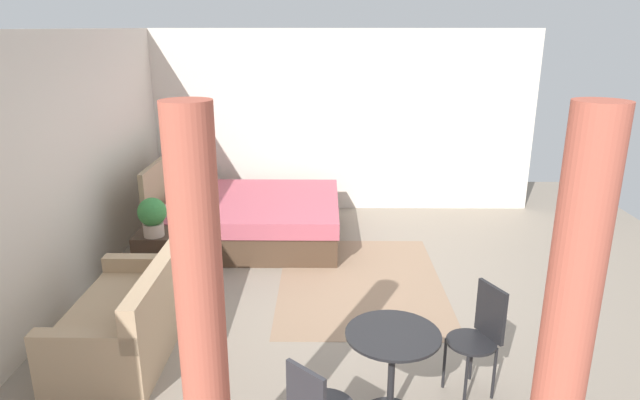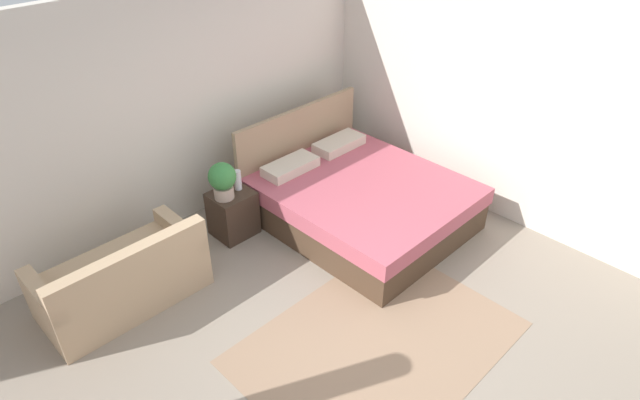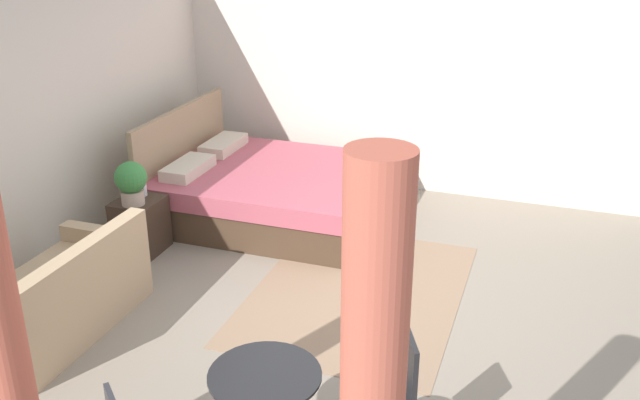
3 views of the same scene
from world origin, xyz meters
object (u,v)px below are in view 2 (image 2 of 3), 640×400
object	(u,v)px
bed	(359,199)
nightstand	(233,213)
couch	(123,280)
potted_plant	(222,179)
vase	(238,180)

from	to	relation	value
bed	nightstand	world-z (taller)	bed
bed	couch	bearing A→B (deg)	165.63
bed	potted_plant	size ratio (longest dim) A/B	5.31
bed	couch	size ratio (longest dim) A/B	1.47
vase	bed	bearing A→B (deg)	-38.31
nightstand	couch	bearing A→B (deg)	-173.35
nightstand	vase	world-z (taller)	vase
couch	vase	xyz separation A→B (m)	(1.57, 0.18, 0.38)
bed	couch	world-z (taller)	bed
bed	nightstand	bearing A→B (deg)	144.99
nightstand	vase	xyz separation A→B (m)	(0.12, 0.01, 0.39)
bed	couch	distance (m)	2.76
nightstand	vase	bearing A→B (deg)	6.89
potted_plant	nightstand	bearing A→B (deg)	11.62
bed	potted_plant	xyz separation A→B (m)	(-1.32, 0.83, 0.48)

